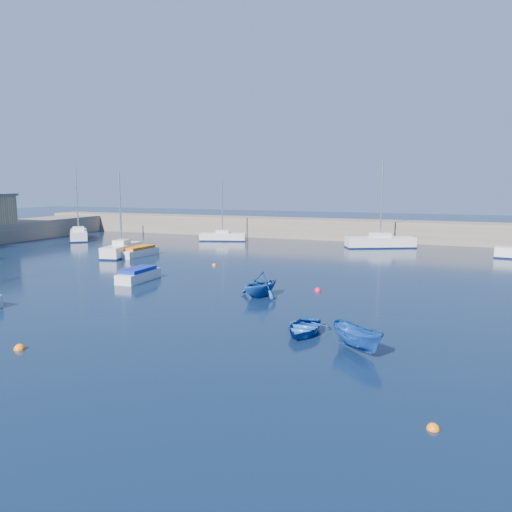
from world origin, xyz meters
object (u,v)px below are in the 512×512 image
at_px(motorboat_1, 138,275).
at_px(dinghy_right, 358,338).
at_px(dinghy_left, 260,284).
at_px(motorboat_2, 138,251).
at_px(sailboat_4, 79,235).
at_px(sailboat_6, 380,242).
at_px(dinghy_center, 304,328).
at_px(sailboat_3, 122,250).
at_px(sailboat_5, 223,237).

distance_m(motorboat_1, dinghy_right, 20.84).
height_order(motorboat_1, dinghy_right, dinghy_right).
bearing_deg(dinghy_left, motorboat_2, 164.99).
height_order(sailboat_4, motorboat_1, sailboat_4).
xyz_separation_m(sailboat_6, motorboat_1, (-14.25, -27.00, -0.21)).
bearing_deg(dinghy_center, sailboat_3, 142.13).
bearing_deg(dinghy_left, sailboat_3, 168.40).
xyz_separation_m(sailboat_6, dinghy_right, (4.05, -36.98, -0.09)).
bearing_deg(sailboat_5, sailboat_6, -105.93).
height_order(sailboat_4, dinghy_center, sailboat_4).
xyz_separation_m(sailboat_4, dinghy_center, (39.14, -29.28, -0.34)).
xyz_separation_m(sailboat_6, dinghy_center, (1.14, -35.41, -0.35)).
bearing_deg(sailboat_5, sailboat_3, 149.64).
distance_m(sailboat_3, sailboat_4, 17.82).
bearing_deg(motorboat_1, sailboat_4, 137.55).
bearing_deg(sailboat_5, motorboat_2, 154.74).
xyz_separation_m(sailboat_5, motorboat_2, (-2.16, -15.44, -0.09)).
bearing_deg(sailboat_3, sailboat_6, 23.62).
distance_m(sailboat_5, motorboat_1, 27.10).
relative_size(sailboat_3, sailboat_4, 0.89).
relative_size(sailboat_4, dinghy_center, 3.01).
xyz_separation_m(sailboat_4, dinghy_left, (34.24, -22.44, 0.18)).
xyz_separation_m(motorboat_1, dinghy_left, (10.49, -1.57, 0.38)).
bearing_deg(sailboat_3, motorboat_1, -60.03).
height_order(sailboat_3, motorboat_1, sailboat_3).
relative_size(sailboat_3, motorboat_1, 2.05).
relative_size(dinghy_left, dinghy_right, 1.05).
xyz_separation_m(sailboat_6, dinghy_left, (-3.76, -28.57, 0.17)).
bearing_deg(dinghy_right, motorboat_1, 102.33).
relative_size(dinghy_center, dinghy_right, 1.03).
bearing_deg(sailboat_5, dinghy_center, -166.37).
bearing_deg(dinghy_center, dinghy_left, 125.24).
relative_size(dinghy_center, dinghy_left, 0.98).
bearing_deg(motorboat_2, sailboat_5, 85.61).
height_order(dinghy_center, dinghy_left, dinghy_left).
bearing_deg(sailboat_4, dinghy_center, -77.89).
bearing_deg(sailboat_4, sailboat_6, -31.93).
relative_size(motorboat_1, dinghy_center, 1.30).
xyz_separation_m(sailboat_5, dinghy_center, (20.93, -34.94, -0.23)).
xyz_separation_m(sailboat_3, dinghy_left, (19.75, -12.06, 0.19)).
xyz_separation_m(motorboat_1, dinghy_right, (18.30, -9.98, 0.12)).
relative_size(sailboat_5, dinghy_right, 2.52).
xyz_separation_m(dinghy_left, dinghy_right, (7.81, -8.41, -0.26)).
relative_size(sailboat_4, dinghy_right, 3.10).
bearing_deg(dinghy_right, dinghy_left, 83.83).
bearing_deg(motorboat_2, sailboat_3, -155.66).
distance_m(motorboat_1, dinghy_left, 10.61).
distance_m(sailboat_3, motorboat_2, 1.68).
bearing_deg(dinghy_center, sailboat_4, 142.82).
relative_size(motorboat_2, dinghy_right, 1.61).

